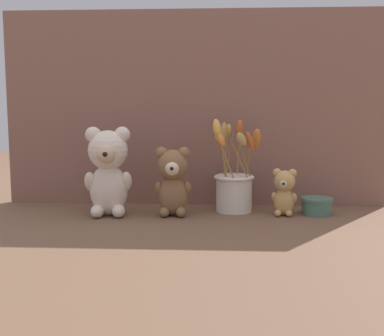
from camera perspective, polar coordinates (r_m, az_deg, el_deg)
name	(u,v)px	position (r m, az deg, el deg)	size (l,w,h in m)	color
ground_plane	(192,215)	(1.41, -0.05, -5.63)	(4.00, 4.00, 0.00)	brown
backdrop_wall	(195,109)	(1.54, 0.31, 7.02)	(1.22, 0.02, 0.62)	#845B4C
teddy_bear_large	(108,170)	(1.41, -9.90, -0.18)	(0.14, 0.13, 0.26)	beige
teddy_bear_medium	(173,180)	(1.39, -2.28, -1.41)	(0.11, 0.10, 0.20)	olive
teddy_bear_small	(284,191)	(1.42, 10.89, -2.71)	(0.08, 0.07, 0.14)	tan
flower_vase	(234,184)	(1.45, 4.99, -1.89)	(0.15, 0.15, 0.28)	silver
decorative_tin_tall	(317,206)	(1.46, 14.56, -4.37)	(0.09, 0.09, 0.05)	#47705B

